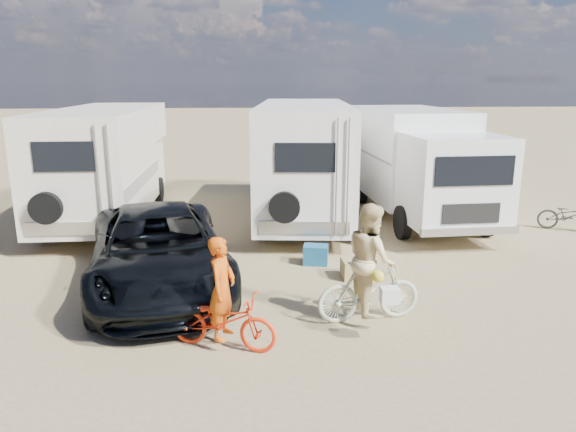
{
  "coord_description": "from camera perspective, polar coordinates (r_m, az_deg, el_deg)",
  "views": [
    {
      "loc": [
        -1.22,
        -8.39,
        3.94
      ],
      "look_at": [
        -0.44,
        1.91,
        1.3
      ],
      "focal_mm": 33.39,
      "sensor_mm": 36.0,
      "label": 1
    }
  ],
  "objects": [
    {
      "name": "ground",
      "position": [
        9.35,
        3.64,
        -10.62
      ],
      "size": [
        140.0,
        140.0,
        0.0
      ],
      "primitive_type": "plane",
      "color": "#9D885E",
      "rests_on": "ground"
    },
    {
      "name": "rv_main",
      "position": [
        15.36,
        1.68,
        5.74
      ],
      "size": [
        3.09,
        7.32,
        3.29
      ],
      "primitive_type": null,
      "rotation": [
        0.0,
        0.0,
        -0.1
      ],
      "color": "white",
      "rests_on": "ground"
    },
    {
      "name": "rv_left",
      "position": [
        16.16,
        -18.7,
        5.19
      ],
      "size": [
        2.42,
        7.29,
        3.16
      ],
      "primitive_type": null,
      "rotation": [
        0.0,
        0.0,
        0.01
      ],
      "color": "beige",
      "rests_on": "ground"
    },
    {
      "name": "box_truck",
      "position": [
        15.89,
        13.73,
        5.27
      ],
      "size": [
        2.78,
        7.03,
        3.09
      ],
      "primitive_type": null,
      "rotation": [
        0.0,
        0.0,
        0.04
      ],
      "color": "white",
      "rests_on": "ground"
    },
    {
      "name": "dark_suv",
      "position": [
        10.64,
        -13.64,
        -3.48
      ],
      "size": [
        3.54,
        5.85,
        1.52
      ],
      "primitive_type": "imported",
      "rotation": [
        0.0,
        0.0,
        0.2
      ],
      "color": "black",
      "rests_on": "ground"
    },
    {
      "name": "bike_man",
      "position": [
        8.21,
        -6.93,
        -11.01
      ],
      "size": [
        1.77,
        1.1,
        0.88
      ],
      "primitive_type": "imported",
      "rotation": [
        0.0,
        0.0,
        1.23
      ],
      "color": "red",
      "rests_on": "ground"
    },
    {
      "name": "bike_woman",
      "position": [
        9.08,
        8.63,
        -7.89
      ],
      "size": [
        1.82,
        0.73,
        1.06
      ],
      "primitive_type": "imported",
      "rotation": [
        0.0,
        0.0,
        1.71
      ],
      "color": "#B8C1A4",
      "rests_on": "ground"
    },
    {
      "name": "rider_man",
      "position": [
        8.07,
        -7.01,
        -8.8
      ],
      "size": [
        0.54,
        0.66,
        1.57
      ],
      "primitive_type": "imported",
      "rotation": [
        0.0,
        0.0,
        1.23
      ],
      "color": "#C94C0B",
      "rests_on": "ground"
    },
    {
      "name": "rider_woman",
      "position": [
        8.94,
        8.73,
        -5.57
      ],
      "size": [
        0.81,
        0.98,
        1.84
      ],
      "primitive_type": "imported",
      "rotation": [
        0.0,
        0.0,
        1.71
      ],
      "color": "beige",
      "rests_on": "ground"
    },
    {
      "name": "bike_parked",
      "position": [
        16.16,
        27.8,
        0.05
      ],
      "size": [
        1.66,
        1.19,
        0.83
      ],
      "primitive_type": "imported",
      "rotation": [
        0.0,
        0.0,
        1.11
      ],
      "color": "#272927",
      "rests_on": "ground"
    },
    {
      "name": "cooler",
      "position": [
        11.78,
        2.97,
        -4.13
      ],
      "size": [
        0.59,
        0.48,
        0.42
      ],
      "primitive_type": "cube",
      "rotation": [
        0.0,
        0.0,
        -0.19
      ],
      "color": "#19527E",
      "rests_on": "ground"
    },
    {
      "name": "crate",
      "position": [
        11.04,
        7.03,
        -5.61
      ],
      "size": [
        0.5,
        0.5,
        0.39
      ],
      "primitive_type": "cube",
      "rotation": [
        0.0,
        0.0,
        0.04
      ],
      "color": "#9C874F",
      "rests_on": "ground"
    }
  ]
}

